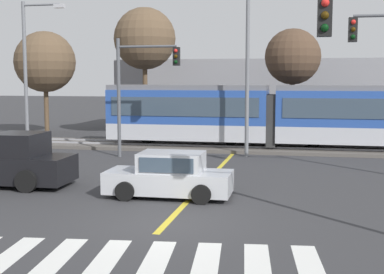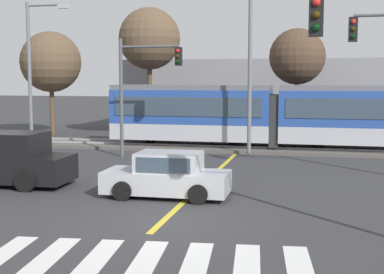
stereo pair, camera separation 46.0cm
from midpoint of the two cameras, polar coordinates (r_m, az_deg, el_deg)
ground_plane at (r=15.01m, az=-2.32°, el=-9.05°), size 200.00×200.00×0.00m
track_bed at (r=30.23m, az=5.63°, el=-1.14°), size 120.00×4.00×0.18m
rail_near at (r=29.51m, az=5.46°, el=-1.05°), size 120.00×0.08×0.10m
rail_far at (r=30.92m, az=5.81°, el=-0.72°), size 120.00×0.08×0.10m
light_rail_tram at (r=29.85m, az=9.32°, el=2.49°), size 18.50×2.64×3.43m
crosswalk_stripe_1 at (r=12.98m, az=-18.62°, el=-11.83°), size 0.86×2.84×0.01m
crosswalk_stripe_2 at (r=12.56m, az=-13.97°, el=-12.30°), size 0.86×2.84×0.01m
crosswalk_stripe_3 at (r=12.23m, az=-9.03°, el=-12.70°), size 0.86×2.84×0.01m
crosswalk_stripe_4 at (r=11.98m, az=-3.82°, el=-13.03°), size 0.86×2.84×0.01m
crosswalk_stripe_5 at (r=11.84m, az=1.56°, el=-13.26°), size 0.86×2.84×0.01m
crosswalk_stripe_6 at (r=11.80m, az=7.04°, el=-13.38°), size 0.86×2.84×0.01m
crosswalk_stripe_7 at (r=11.86m, az=12.51°, el=-13.38°), size 0.86×2.84×0.01m
lane_centre_line at (r=20.99m, az=2.25°, el=-4.63°), size 0.20×14.98×0.01m
sedan_crossing at (r=17.97m, az=-1.97°, el=-4.21°), size 4.22×1.96×1.52m
pickup_truck at (r=21.11m, az=-18.90°, el=-2.59°), size 5.45×2.35×1.98m
traffic_light_far_left at (r=26.90m, az=-4.94°, el=6.12°), size 3.25×0.38×5.96m
street_lamp_west at (r=30.95m, az=-16.14°, el=7.32°), size 2.50×0.28×8.13m
street_lamp_centre at (r=27.19m, az=7.24°, el=7.86°), size 2.57×0.28×8.26m
bare_tree_far_west at (r=39.06m, az=-14.50°, el=7.74°), size 4.24×4.24×7.26m
bare_tree_west at (r=36.16m, az=-4.20°, el=10.38°), size 4.10×4.10×8.66m
bare_tree_east at (r=33.90m, az=11.54°, el=8.36°), size 3.45×3.45×7.04m
building_backdrop_far at (r=41.51m, az=9.54°, el=4.40°), size 23.47×6.00×5.38m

